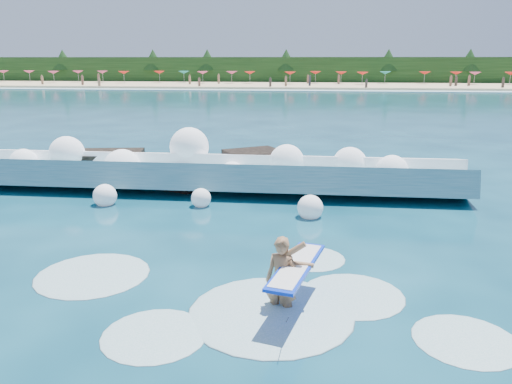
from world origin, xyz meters
TOP-DOWN VIEW (x-y plane):
  - ground at (0.00, 0.00)m, footprint 200.00×200.00m
  - beach at (0.00, 78.00)m, footprint 140.00×20.00m
  - wet_band at (0.00, 67.00)m, footprint 140.00×5.00m
  - treeline at (0.00, 88.00)m, footprint 140.00×4.00m
  - breaking_wave at (-1.03, 6.68)m, footprint 18.74×2.89m
  - rock_cluster at (-2.34, 7.65)m, footprint 8.39×3.48m
  - surfer_with_board at (2.53, -2.16)m, footprint 1.19×2.93m
  - wave_spray at (-1.05, 6.57)m, footprint 14.52×4.81m
  - surf_foam at (1.74, -1.95)m, footprint 9.68×5.53m
  - beach_umbrellas at (-0.08, 80.71)m, footprint 112.54×6.09m
  - beachgoers at (-4.97, 75.16)m, footprint 94.29×13.23m

SIDE VIEW (x-z plane):
  - ground at x=0.00m, z-range 0.00..0.00m
  - surf_foam at x=1.74m, z-range -0.08..0.08m
  - wet_band at x=0.00m, z-range 0.00..0.08m
  - beach at x=0.00m, z-range 0.00..0.40m
  - rock_cluster at x=-2.34m, z-range -0.26..1.18m
  - breaking_wave at x=-1.03m, z-range -0.24..1.37m
  - surfer_with_board at x=2.53m, z-range -0.23..1.52m
  - wave_spray at x=-1.05m, z-range -0.14..2.14m
  - beachgoers at x=-4.97m, z-range 0.13..2.06m
  - beach_umbrellas at x=-0.08m, z-range 2.00..2.50m
  - treeline at x=0.00m, z-range 0.00..5.00m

